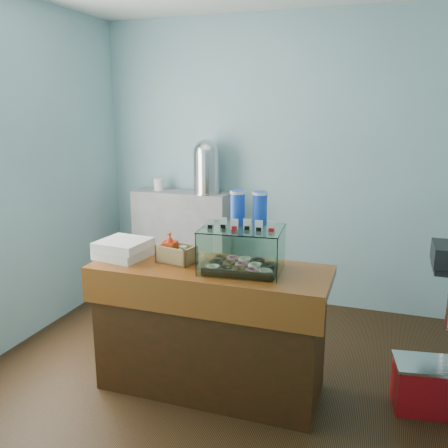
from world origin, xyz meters
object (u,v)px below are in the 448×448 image
at_px(coffee_urn, 207,165).
at_px(red_cooler, 423,385).
at_px(counter, 210,328).
at_px(display_case, 243,245).

xyz_separation_m(coffee_urn, red_cooler, (2.01, -1.34, -1.21)).
bearing_deg(coffee_urn, counter, -68.52).
bearing_deg(red_cooler, counter, -180.00).
bearing_deg(red_cooler, display_case, -179.72).
height_order(counter, display_case, display_case).
bearing_deg(display_case, coffee_urn, 114.02).
relative_size(counter, display_case, 2.92).
distance_m(display_case, coffee_urn, 1.77).
xyz_separation_m(counter, coffee_urn, (-0.61, 1.56, 0.92)).
distance_m(coffee_urn, red_cooler, 2.71).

